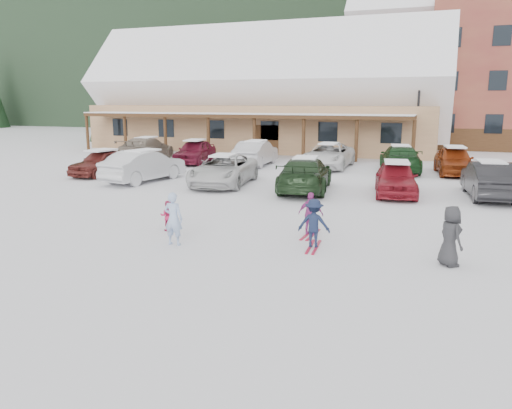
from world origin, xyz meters
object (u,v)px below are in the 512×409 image
(parked_car_0, at_px, (102,163))
(parked_car_8, at_px, (195,152))
(parked_car_11, at_px, (400,159))
(parked_car_3, at_px, (305,174))
(child_navy, at_px, (314,223))
(day_lodge, at_px, (264,101))
(parked_car_4, at_px, (396,178))
(parked_car_9, at_px, (256,153))
(parked_car_2, at_px, (224,170))
(parked_car_7, at_px, (147,149))
(parked_car_5, at_px, (489,180))
(parked_car_10, at_px, (328,156))
(parked_car_12, at_px, (454,161))
(child_magenta, at_px, (311,214))
(adult_skier, at_px, (173,219))
(bystander_dark, at_px, (450,236))
(toddler_red, at_px, (168,216))
(lamp_post, at_px, (418,108))
(parked_car_1, at_px, (144,166))

(parked_car_0, xyz_separation_m, parked_car_8, (2.29, 6.51, 0.06))
(parked_car_11, bearing_deg, parked_car_3, 57.14)
(child_navy, distance_m, parked_car_0, 16.90)
(day_lodge, xyz_separation_m, parked_car_4, (12.56, -18.46, -3.22))
(parked_car_9, bearing_deg, parked_car_2, 95.43)
(parked_car_2, xyz_separation_m, parked_car_7, (-9.13, 7.56, 0.05))
(parked_car_5, height_order, parked_car_10, parked_car_5)
(parked_car_9, bearing_deg, parked_car_12, 177.98)
(parked_car_0, bearing_deg, parked_car_8, 74.56)
(child_magenta, height_order, parked_car_8, parked_car_8)
(adult_skier, height_order, parked_car_4, adult_skier)
(child_magenta, distance_m, bystander_dark, 4.22)
(parked_car_3, bearing_deg, bystander_dark, 116.24)
(parked_car_7, xyz_separation_m, parked_car_12, (19.58, 0.04, -0.01))
(child_magenta, relative_size, parked_car_5, 0.28)
(parked_car_4, height_order, parked_car_9, parked_car_9)
(parked_car_7, bearing_deg, toddler_red, 118.01)
(day_lodge, xyz_separation_m, parked_car_3, (8.66, -18.92, -3.19))
(day_lodge, distance_m, parked_car_0, 18.59)
(child_navy, relative_size, parked_car_12, 0.30)
(bystander_dark, relative_size, parked_car_11, 0.29)
(adult_skier, bearing_deg, parked_car_5, -131.63)
(day_lodge, bearing_deg, parked_car_2, -76.30)
(toddler_red, height_order, parked_car_0, parked_car_0)
(lamp_post, bearing_deg, parked_car_10, -123.93)
(lamp_post, bearing_deg, parked_car_5, -75.28)
(bystander_dark, bearing_deg, parked_car_3, 0.72)
(parked_car_0, height_order, parked_car_5, parked_car_5)
(child_navy, distance_m, parked_car_7, 22.66)
(adult_skier, distance_m, parked_car_5, 13.90)
(parked_car_2, distance_m, parked_car_5, 11.75)
(parked_car_2, distance_m, parked_car_7, 11.86)
(child_navy, distance_m, parked_car_4, 9.03)
(lamp_post, relative_size, toddler_red, 6.51)
(child_magenta, distance_m, parked_car_1, 12.57)
(parked_car_5, bearing_deg, child_navy, 55.60)
(parked_car_0, distance_m, parked_car_9, 9.36)
(parked_car_1, relative_size, parked_car_10, 0.89)
(bystander_dark, distance_m, parked_car_1, 16.72)
(parked_car_0, bearing_deg, child_magenta, -26.55)
(parked_car_8, bearing_deg, parked_car_3, -45.33)
(parked_car_1, height_order, parked_car_2, parked_car_1)
(parked_car_0, bearing_deg, parked_car_4, 2.53)
(child_magenta, distance_m, parked_car_5, 10.01)
(parked_car_9, bearing_deg, day_lodge, -75.92)
(parked_car_0, distance_m, parked_car_4, 15.51)
(toddler_red, xyz_separation_m, parked_car_0, (-9.38, 9.11, 0.22))
(parked_car_10, bearing_deg, parked_car_8, -175.09)
(day_lodge, xyz_separation_m, adult_skier, (7.40, -28.50, -3.19))
(parked_car_9, bearing_deg, child_navy, 112.55)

